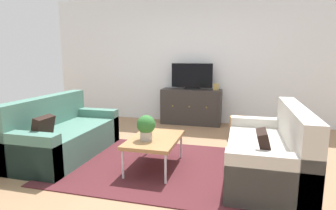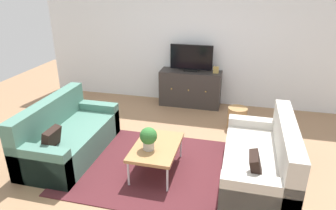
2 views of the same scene
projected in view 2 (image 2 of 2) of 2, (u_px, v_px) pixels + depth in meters
ground_plane at (160, 162)px, 4.48m from camera, size 10.00×10.00×0.00m
wall_back at (192, 39)px, 6.24m from camera, size 6.40×0.12×2.70m
area_rug at (157, 167)px, 4.34m from camera, size 2.50×1.90×0.01m
couch_left_side at (66, 137)px, 4.59m from camera, size 0.85×1.71×0.85m
couch_right_side at (264, 163)px, 3.96m from camera, size 0.85×1.71×0.85m
coffee_table at (156, 147)px, 4.14m from camera, size 0.59×0.91×0.40m
potted_plant at (148, 137)px, 3.97m from camera, size 0.23×0.23×0.31m
tv_console at (190, 88)px, 6.36m from camera, size 1.25×0.47×0.74m
flat_screen_tv at (191, 58)px, 6.13m from camera, size 0.86×0.16×0.54m
mantel_clock at (216, 70)px, 6.08m from camera, size 0.11×0.07×0.13m
wicker_basket at (237, 118)px, 5.42m from camera, size 0.34×0.34×0.39m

